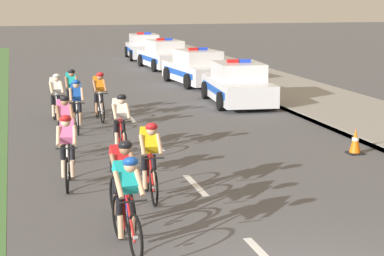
{
  "coord_description": "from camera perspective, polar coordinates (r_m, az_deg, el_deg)",
  "views": [
    {
      "loc": [
        -3.48,
        -7.76,
        3.83
      ],
      "look_at": [
        0.05,
        5.77,
        1.1
      ],
      "focal_mm": 64.3,
      "sensor_mm": 36.0,
      "label": 1
    }
  ],
  "objects": [
    {
      "name": "police_car_nearest",
      "position": [
        24.38,
        3.82,
        3.59
      ],
      "size": [
        2.27,
        4.53,
        1.59
      ],
      "color": "silver",
      "rests_on": "ground"
    },
    {
      "name": "cyclist_fifth",
      "position": [
        16.6,
        -5.98,
        0.42
      ],
      "size": [
        0.42,
        1.72,
        1.56
      ],
      "color": "black",
      "rests_on": "ground"
    },
    {
      "name": "sidewalk_slab",
      "position": [
        24.53,
        11.43,
        1.98
      ],
      "size": [
        3.97,
        60.0,
        0.12
      ],
      "primitive_type": "cube",
      "color": "gray",
      "rests_on": "ground"
    },
    {
      "name": "cyclist_seventh",
      "position": [
        19.54,
        -9.56,
        1.93
      ],
      "size": [
        0.43,
        1.72,
        1.56
      ],
      "color": "black",
      "rests_on": "ground"
    },
    {
      "name": "cyclist_ninth",
      "position": [
        21.08,
        -11.21,
        2.53
      ],
      "size": [
        0.44,
        1.72,
        1.56
      ],
      "color": "black",
      "rests_on": "ground"
    },
    {
      "name": "kerb_edge",
      "position": [
        23.76,
        7.29,
        1.84
      ],
      "size": [
        0.16,
        60.0,
        0.13
      ],
      "primitive_type": "cube",
      "color": "#9E9E99",
      "rests_on": "ground"
    },
    {
      "name": "police_car_third",
      "position": [
        36.15,
        -2.33,
        6.03
      ],
      "size": [
        2.24,
        4.52,
        1.59
      ],
      "color": "white",
      "rests_on": "ground"
    },
    {
      "name": "cyclist_fourth",
      "position": [
        13.97,
        -10.31,
        -1.72
      ],
      "size": [
        0.45,
        1.72,
        1.56
      ],
      "color": "black",
      "rests_on": "ground"
    },
    {
      "name": "traffic_cone_far",
      "position": [
        17.17,
        13.4,
        -1.09
      ],
      "size": [
        0.36,
        0.36,
        0.64
      ],
      "color": "black",
      "rests_on": "ground"
    },
    {
      "name": "cyclist_eighth",
      "position": [
        21.26,
        -7.7,
        2.71
      ],
      "size": [
        0.42,
        1.72,
        1.56
      ],
      "color": "black",
      "rests_on": "ground"
    },
    {
      "name": "lane_markings_centre",
      "position": [
        14.05,
        0.3,
        -4.76
      ],
      "size": [
        0.14,
        17.6,
        0.01
      ],
      "color": "white",
      "rests_on": "ground"
    },
    {
      "name": "police_car_furthest",
      "position": [
        41.68,
        -4.01,
        6.68
      ],
      "size": [
        2.19,
        4.5,
        1.59
      ],
      "color": "silver",
      "rests_on": "ground"
    },
    {
      "name": "cyclist_third",
      "position": [
        12.96,
        -3.53,
        -2.55
      ],
      "size": [
        0.42,
        1.72,
        1.56
      ],
      "color": "black",
      "rests_on": "ground"
    },
    {
      "name": "cyclist_tenth",
      "position": [
        22.25,
        -9.98,
        3.01
      ],
      "size": [
        0.42,
        1.72,
        1.56
      ],
      "color": "black",
      "rests_on": "ground"
    },
    {
      "name": "cyclist_sixth",
      "position": [
        16.57,
        -10.54,
        0.27
      ],
      "size": [
        0.43,
        1.72,
        1.56
      ],
      "color": "black",
      "rests_on": "ground"
    },
    {
      "name": "cyclist_lead",
      "position": [
        10.4,
        -5.45,
        -6.01
      ],
      "size": [
        0.45,
        1.72,
        1.56
      ],
      "color": "black",
      "rests_on": "ground"
    },
    {
      "name": "police_car_second",
      "position": [
        29.69,
        0.43,
        4.95
      ],
      "size": [
        2.31,
        4.55,
        1.59
      ],
      "color": "white",
      "rests_on": "ground"
    },
    {
      "name": "cyclist_second",
      "position": [
        11.48,
        -5.83,
        -4.38
      ],
      "size": [
        0.44,
        1.72,
        1.56
      ],
      "color": "black",
      "rests_on": "ground"
    }
  ]
}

